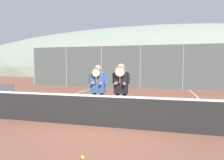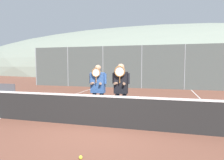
{
  "view_description": "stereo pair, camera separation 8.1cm",
  "coord_description": "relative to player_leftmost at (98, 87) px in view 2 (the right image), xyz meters",
  "views": [
    {
      "loc": [
        1.63,
        -5.28,
        1.75
      ],
      "look_at": [
        0.03,
        1.0,
        1.25
      ],
      "focal_mm": 32.0,
      "sensor_mm": 36.0,
      "label": 1
    },
    {
      "loc": [
        1.71,
        -5.26,
        1.75
      ],
      "look_at": [
        0.03,
        1.0,
        1.25
      ],
      "focal_mm": 32.0,
      "sensor_mm": 36.0,
      "label": 2
    }
  ],
  "objects": [
    {
      "name": "player_center_left",
      "position": [
        0.78,
        -0.09,
        0.03
      ],
      "size": [
        0.55,
        0.34,
        1.78
      ],
      "color": "#232838",
      "rests_on": "ground_plane"
    },
    {
      "name": "ground_plane",
      "position": [
        0.41,
        -0.85,
        -1.03
      ],
      "size": [
        120.0,
        120.0,
        0.0
      ],
      "primitive_type": "plane",
      "color": "brown"
    },
    {
      "name": "player_leftmost",
      "position": [
        0.0,
        0.0,
        0.0
      ],
      "size": [
        0.58,
        0.34,
        1.75
      ],
      "color": "#232838",
      "rests_on": "ground_plane"
    },
    {
      "name": "car_far_left",
      "position": [
        -5.64,
        11.35,
        -0.14
      ],
      "size": [
        4.13,
        1.91,
        1.74
      ],
      "color": "navy",
      "rests_on": "ground_plane"
    },
    {
      "name": "court_line_left_sideline",
      "position": [
        -3.07,
        2.15,
        -1.03
      ],
      "size": [
        0.05,
        16.0,
        0.01
      ],
      "primitive_type": "cube",
      "color": "white",
      "rests_on": "ground_plane"
    },
    {
      "name": "court_line_right_sideline",
      "position": [
        3.89,
        2.15,
        -1.03
      ],
      "size": [
        0.05,
        16.0,
        0.01
      ],
      "primitive_type": "cube",
      "color": "white",
      "rests_on": "ground_plane"
    },
    {
      "name": "clubhouse_building",
      "position": [
        0.3,
        15.6,
        0.68
      ],
      "size": [
        14.76,
        5.5,
        3.38
      ],
      "color": "tan",
      "rests_on": "ground_plane"
    },
    {
      "name": "fence_back",
      "position": [
        0.41,
        8.75,
        0.56
      ],
      "size": [
        18.12,
        0.06,
        3.19
      ],
      "color": "gray",
      "rests_on": "ground_plane"
    },
    {
      "name": "car_left_of_center",
      "position": [
        -0.3,
        11.33,
        -0.09
      ],
      "size": [
        4.76,
        2.0,
        1.85
      ],
      "color": "black",
      "rests_on": "ground_plane"
    },
    {
      "name": "hill_distant",
      "position": [
        0.41,
        47.03,
        -1.03
      ],
      "size": [
        108.31,
        60.17,
        21.06
      ],
      "color": "gray",
      "rests_on": "ground_plane"
    },
    {
      "name": "tennis_net",
      "position": [
        0.41,
        -0.85,
        -0.56
      ],
      "size": [
        9.37,
        0.09,
        1.0
      ],
      "color": "gray",
      "rests_on": "ground_plane"
    },
    {
      "name": "car_center",
      "position": [
        5.07,
        11.2,
        -0.17
      ],
      "size": [
        4.2,
        1.99,
        1.68
      ],
      "color": "navy",
      "rests_on": "ground_plane"
    },
    {
      "name": "tennis_ball_on_court",
      "position": [
        0.62,
        -2.81,
        -1.0
      ],
      "size": [
        0.07,
        0.07,
        0.07
      ],
      "color": "#CCDB33",
      "rests_on": "ground_plane"
    }
  ]
}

